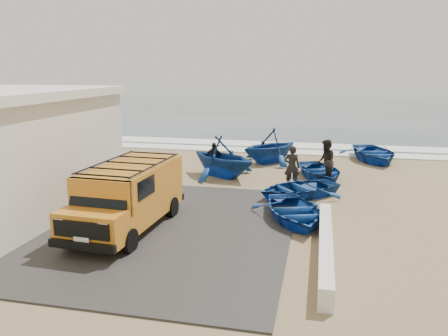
{
  "coord_description": "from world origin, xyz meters",
  "views": [
    {
      "loc": [
        4.71,
        -14.46,
        4.99
      ],
      "look_at": [
        1.1,
        1.77,
        1.2
      ],
      "focal_mm": 35.0,
      "sensor_mm": 36.0,
      "label": 1
    }
  ],
  "objects_px": {
    "fisherman_middle": "(326,162)",
    "boat_near_right": "(298,188)",
    "parapet": "(325,246)",
    "fisherman_back": "(214,158)",
    "van": "(128,194)",
    "boat_far_right": "(373,153)",
    "boat_mid_right": "(319,171)",
    "fisherman_front": "(292,167)",
    "boat_mid_left": "(222,157)",
    "boat_far_left": "(270,146)",
    "boat_near_left": "(294,211)"
  },
  "relations": [
    {
      "from": "boat_near_left",
      "to": "fisherman_middle",
      "type": "distance_m",
      "value": 5.34
    },
    {
      "from": "boat_far_left",
      "to": "fisherman_front",
      "type": "xyz_separation_m",
      "value": [
        1.5,
        -4.83,
        -0.03
      ]
    },
    {
      "from": "parapet",
      "to": "fisherman_middle",
      "type": "xyz_separation_m",
      "value": [
        0.01,
        7.79,
        0.72
      ]
    },
    {
      "from": "boat_near_right",
      "to": "fisherman_back",
      "type": "xyz_separation_m",
      "value": [
        -4.25,
        3.3,
        0.4
      ]
    },
    {
      "from": "parapet",
      "to": "boat_near_right",
      "type": "bearing_deg",
      "value": 100.86
    },
    {
      "from": "parapet",
      "to": "fisherman_front",
      "type": "bearing_deg",
      "value": 101.5
    },
    {
      "from": "boat_mid_right",
      "to": "fisherman_front",
      "type": "height_order",
      "value": "fisherman_front"
    },
    {
      "from": "boat_mid_left",
      "to": "boat_mid_right",
      "type": "height_order",
      "value": "boat_mid_left"
    },
    {
      "from": "boat_near_left",
      "to": "boat_near_right",
      "type": "xyz_separation_m",
      "value": [
        -0.03,
        2.89,
        -0.01
      ]
    },
    {
      "from": "parapet",
      "to": "fisherman_front",
      "type": "height_order",
      "value": "fisherman_front"
    },
    {
      "from": "van",
      "to": "boat_near_right",
      "type": "xyz_separation_m",
      "value": [
        5.05,
        4.72,
        -0.78
      ]
    },
    {
      "from": "boat_near_left",
      "to": "fisherman_front",
      "type": "distance_m",
      "value": 4.32
    },
    {
      "from": "boat_far_left",
      "to": "fisherman_middle",
      "type": "distance_m",
      "value": 4.86
    },
    {
      "from": "boat_far_right",
      "to": "fisherman_back",
      "type": "distance_m",
      "value": 9.22
    },
    {
      "from": "boat_near_left",
      "to": "boat_mid_left",
      "type": "relative_size",
      "value": 0.96
    },
    {
      "from": "van",
      "to": "boat_far_right",
      "type": "height_order",
      "value": "van"
    },
    {
      "from": "boat_mid_left",
      "to": "fisherman_middle",
      "type": "xyz_separation_m",
      "value": [
        4.73,
        -0.31,
        0.02
      ]
    },
    {
      "from": "parapet",
      "to": "fisherman_back",
      "type": "relative_size",
      "value": 3.98
    },
    {
      "from": "fisherman_middle",
      "to": "boat_near_right",
      "type": "bearing_deg",
      "value": -29.38
    },
    {
      "from": "parapet",
      "to": "fisherman_back",
      "type": "height_order",
      "value": "fisherman_back"
    },
    {
      "from": "boat_near_left",
      "to": "boat_mid_left",
      "type": "distance_m",
      "value": 6.67
    },
    {
      "from": "parapet",
      "to": "fisherman_back",
      "type": "xyz_separation_m",
      "value": [
        -5.3,
        8.77,
        0.48
      ]
    },
    {
      "from": "fisherman_front",
      "to": "fisherman_back",
      "type": "bearing_deg",
      "value": -24.27
    },
    {
      "from": "boat_mid_right",
      "to": "fisherman_middle",
      "type": "bearing_deg",
      "value": -94.99
    },
    {
      "from": "boat_near_left",
      "to": "fisherman_front",
      "type": "height_order",
      "value": "fisherman_front"
    },
    {
      "from": "boat_mid_left",
      "to": "fisherman_front",
      "type": "xyz_separation_m",
      "value": [
        3.33,
        -1.24,
        -0.06
      ]
    },
    {
      "from": "fisherman_back",
      "to": "van",
      "type": "bearing_deg",
      "value": -113.88
    },
    {
      "from": "parapet",
      "to": "boat_near_right",
      "type": "xyz_separation_m",
      "value": [
        -1.05,
        5.47,
        0.08
      ]
    },
    {
      "from": "boat_mid_left",
      "to": "boat_far_left",
      "type": "distance_m",
      "value": 4.03
    },
    {
      "from": "van",
      "to": "boat_far_left",
      "type": "relative_size",
      "value": 1.42
    },
    {
      "from": "boat_mid_right",
      "to": "fisherman_front",
      "type": "relative_size",
      "value": 1.96
    },
    {
      "from": "boat_mid_left",
      "to": "fisherman_middle",
      "type": "height_order",
      "value": "fisherman_middle"
    },
    {
      "from": "van",
      "to": "fisherman_front",
      "type": "distance_m",
      "value": 7.71
    },
    {
      "from": "van",
      "to": "boat_far_right",
      "type": "bearing_deg",
      "value": 58.38
    },
    {
      "from": "boat_near_right",
      "to": "boat_far_right",
      "type": "height_order",
      "value": "boat_far_right"
    },
    {
      "from": "boat_mid_left",
      "to": "fisherman_middle",
      "type": "bearing_deg",
      "value": -61.59
    },
    {
      "from": "boat_mid_left",
      "to": "boat_far_left",
      "type": "relative_size",
      "value": 1.03
    },
    {
      "from": "fisherman_front",
      "to": "boat_mid_left",
      "type": "bearing_deg",
      "value": -18.63
    },
    {
      "from": "boat_near_left",
      "to": "fisherman_middle",
      "type": "relative_size",
      "value": 1.78
    },
    {
      "from": "boat_mid_left",
      "to": "boat_far_right",
      "type": "relative_size",
      "value": 0.85
    },
    {
      "from": "boat_mid_left",
      "to": "boat_mid_right",
      "type": "relative_size",
      "value": 1.03
    },
    {
      "from": "boat_far_left",
      "to": "fisherman_back",
      "type": "height_order",
      "value": "boat_far_left"
    },
    {
      "from": "parapet",
      "to": "boat_far_right",
      "type": "xyz_separation_m",
      "value": [
        2.63,
        13.45,
        0.17
      ]
    },
    {
      "from": "boat_near_left",
      "to": "boat_far_left",
      "type": "bearing_deg",
      "value": 83.03
    },
    {
      "from": "van",
      "to": "fisherman_middle",
      "type": "distance_m",
      "value": 9.32
    },
    {
      "from": "boat_far_right",
      "to": "fisherman_middle",
      "type": "bearing_deg",
      "value": -126.9
    },
    {
      "from": "boat_far_right",
      "to": "boat_near_left",
      "type": "bearing_deg",
      "value": -120.59
    },
    {
      "from": "parapet",
      "to": "boat_near_right",
      "type": "relative_size",
      "value": 1.74
    },
    {
      "from": "van",
      "to": "fisherman_front",
      "type": "height_order",
      "value": "van"
    },
    {
      "from": "boat_near_left",
      "to": "boat_mid_right",
      "type": "relative_size",
      "value": 0.99
    }
  ]
}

